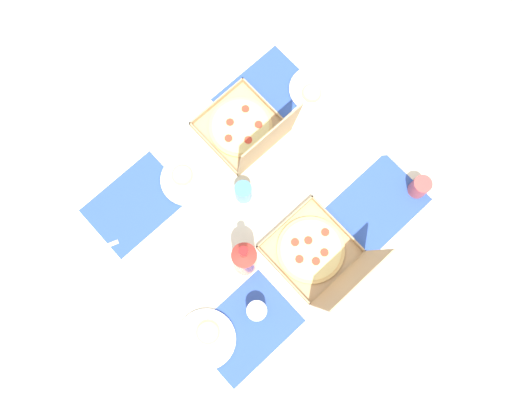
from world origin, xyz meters
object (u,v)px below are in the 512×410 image
(pizza_box_center, at_px, (319,256))
(plate_far_left, at_px, (314,90))
(cup_red, at_px, (257,311))
(plate_near_left, at_px, (206,339))
(pizza_box_corner_left, at_px, (247,130))
(cup_spare, at_px, (243,192))
(soda_bottle, at_px, (245,259))
(cup_clear_left, at_px, (420,187))
(plate_near_right, at_px, (187,179))

(pizza_box_center, distance_m, plate_far_left, 0.69)
(pizza_box_center, height_order, cup_red, pizza_box_center)
(plate_near_left, height_order, cup_red, cup_red)
(pizza_box_corner_left, distance_m, plate_near_left, 0.81)
(plate_far_left, distance_m, cup_spare, 0.53)
(pizza_box_corner_left, xyz_separation_m, plate_near_left, (0.65, 0.49, -0.04))
(soda_bottle, distance_m, cup_red, 0.21)
(plate_far_left, bearing_deg, cup_clear_left, 90.50)
(soda_bottle, xyz_separation_m, cup_clear_left, (-0.69, 0.24, -0.08))
(cup_clear_left, distance_m, cup_spare, 0.68)
(plate_far_left, xyz_separation_m, cup_spare, (0.51, 0.13, 0.04))
(soda_bottle, xyz_separation_m, cup_spare, (-0.18, -0.20, -0.08))
(soda_bottle, distance_m, cup_clear_left, 0.74)
(pizza_box_center, xyz_separation_m, cup_clear_left, (-0.47, 0.07, -0.00))
(soda_bottle, bearing_deg, cup_red, 60.97)
(pizza_box_center, relative_size, cup_clear_left, 3.65)
(plate_near_left, relative_size, plate_near_right, 1.04)
(pizza_box_corner_left, height_order, plate_near_left, pizza_box_corner_left)
(pizza_box_center, bearing_deg, soda_bottle, -38.11)
(plate_near_left, height_order, plate_far_left, same)
(pizza_box_center, bearing_deg, pizza_box_corner_left, -104.03)
(pizza_box_corner_left, relative_size, cup_clear_left, 3.40)
(cup_clear_left, height_order, cup_spare, cup_spare)
(plate_far_left, distance_m, soda_bottle, 0.77)
(pizza_box_center, distance_m, cup_clear_left, 0.48)
(cup_spare, bearing_deg, plate_near_left, 33.47)
(pizza_box_corner_left, height_order, soda_bottle, pizza_box_corner_left)
(cup_red, bearing_deg, cup_spare, -126.12)
(plate_near_left, distance_m, cup_red, 0.21)
(pizza_box_center, xyz_separation_m, cup_red, (0.31, -0.01, -0.00))
(pizza_box_corner_left, relative_size, plate_far_left, 1.61)
(plate_near_left, relative_size, soda_bottle, 0.69)
(plate_far_left, relative_size, cup_spare, 1.88)
(plate_near_left, xyz_separation_m, cup_clear_left, (-0.98, 0.13, 0.04))
(cup_clear_left, relative_size, cup_red, 1.06)
(plate_near_right, height_order, cup_spare, cup_spare)
(pizza_box_center, relative_size, soda_bottle, 1.08)
(plate_near_right, height_order, cup_clear_left, cup_clear_left)
(plate_far_left, height_order, cup_spare, cup_spare)
(pizza_box_corner_left, bearing_deg, plate_near_right, -3.34)
(pizza_box_corner_left, xyz_separation_m, plate_near_right, (0.30, -0.02, -0.04))
(pizza_box_corner_left, distance_m, cup_red, 0.70)
(plate_near_left, bearing_deg, cup_clear_left, 172.30)
(pizza_box_corner_left, bearing_deg, soda_bottle, 46.99)
(plate_near_left, bearing_deg, pizza_box_corner_left, -142.96)
(pizza_box_corner_left, relative_size, cup_red, 3.59)
(cup_clear_left, xyz_separation_m, cup_spare, (0.51, -0.44, 0.01))
(plate_near_left, height_order, plate_near_right, same)
(soda_bottle, height_order, cup_clear_left, soda_bottle)
(soda_bottle, bearing_deg, cup_spare, -131.06)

